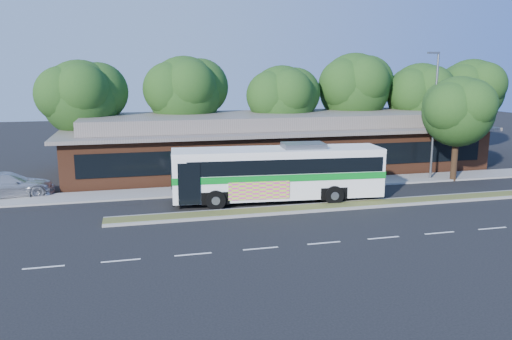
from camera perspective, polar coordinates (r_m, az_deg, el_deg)
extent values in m
plane|color=black|center=(28.80, 9.66, -4.53)|extent=(120.00, 120.00, 0.00)
cube|color=#454F21|center=(29.31, 9.20, -4.08)|extent=(26.00, 1.10, 0.15)
cube|color=gray|center=(34.56, 5.43, -1.68)|extent=(44.00, 2.60, 0.12)
cube|color=black|center=(36.80, -24.18, -1.92)|extent=(14.00, 12.00, 0.01)
cube|color=#5C301D|center=(40.44, 2.38, 2.46)|extent=(32.00, 10.00, 3.20)
cube|color=#685F58|center=(40.22, 2.40, 4.88)|extent=(33.20, 11.20, 0.24)
cube|color=#685F58|center=(40.16, 2.40, 5.78)|extent=(30.00, 8.00, 1.00)
cube|color=black|center=(35.69, 4.65, 1.43)|extent=(30.00, 0.06, 1.60)
cylinder|color=slate|center=(37.81, 19.70, 5.64)|extent=(0.16, 0.16, 9.00)
cube|color=slate|center=(37.48, 19.63, 12.50)|extent=(0.90, 0.18, 0.14)
cylinder|color=black|center=(40.93, -19.08, 2.52)|extent=(0.44, 0.44, 3.99)
sphere|color=#143A13|center=(40.57, -19.41, 7.74)|extent=(5.80, 5.80, 5.80)
sphere|color=#143A13|center=(40.89, -17.56, 8.52)|extent=(4.52, 4.52, 4.52)
cylinder|color=black|center=(41.95, -8.02, 3.36)|extent=(0.44, 0.44, 4.20)
sphere|color=#143A13|center=(41.61, -8.17, 8.69)|extent=(6.00, 6.00, 6.00)
sphere|color=#143A13|center=(42.20, -6.40, 9.42)|extent=(4.68, 4.68, 4.68)
cylinder|color=black|center=(42.58, 2.91, 3.29)|extent=(0.44, 0.44, 3.78)
sphere|color=#143A13|center=(42.24, 2.96, 8.09)|extent=(5.60, 5.60, 5.60)
sphere|color=#143A13|center=(43.00, 4.43, 8.72)|extent=(4.37, 4.37, 4.37)
cylinder|color=black|center=(45.96, 10.95, 4.07)|extent=(0.44, 0.44, 4.41)
sphere|color=#143A13|center=(45.65, 11.14, 9.14)|extent=(6.20, 6.20, 6.20)
sphere|color=#143A13|center=(46.66, 12.50, 9.74)|extent=(4.84, 4.84, 4.84)
cylinder|color=black|center=(47.97, 17.98, 3.69)|extent=(0.44, 0.44, 3.86)
sphere|color=#143A13|center=(47.67, 18.24, 8.07)|extent=(5.80, 5.80, 5.80)
sphere|color=#143A13|center=(48.72, 19.32, 8.61)|extent=(4.52, 4.52, 4.52)
cylinder|color=black|center=(52.16, 23.03, 4.05)|extent=(0.44, 0.44, 4.12)
sphere|color=#143A13|center=(51.89, 23.36, 8.27)|extent=(6.00, 6.00, 6.00)
sphere|color=#143A13|center=(53.05, 24.28, 8.77)|extent=(4.68, 4.68, 4.68)
cube|color=white|center=(29.89, 2.49, -0.27)|extent=(12.67, 3.69, 2.87)
cube|color=black|center=(29.84, 3.09, 0.83)|extent=(11.68, 3.66, 0.86)
cube|color=white|center=(29.66, 2.52, 2.21)|extent=(12.69, 3.71, 0.27)
cube|color=#058320|center=(29.91, 2.49, -0.43)|extent=(12.74, 3.76, 0.40)
cube|color=black|center=(29.22, -9.62, 0.01)|extent=(0.26, 2.33, 1.78)
cube|color=black|center=(31.62, 13.70, 1.30)|extent=(0.24, 2.17, 1.15)
cube|color=#E14296|center=(28.50, 0.37, -2.37)|extent=(3.53, 0.35, 1.04)
cube|color=slate|center=(29.97, 5.45, 2.79)|extent=(2.63, 1.87, 0.31)
cylinder|color=black|center=(28.37, -4.64, -3.44)|extent=(1.17, 0.47, 1.14)
cylinder|color=black|center=(30.90, -5.04, -2.24)|extent=(1.17, 0.47, 1.14)
cylinder|color=black|center=(29.71, 8.90, -2.87)|extent=(1.17, 0.47, 1.14)
cylinder|color=black|center=(32.14, 7.47, -1.77)|extent=(1.17, 0.47, 1.14)
imported|color=#B9BBC1|center=(34.74, -26.52, -1.53)|extent=(5.67, 2.92, 1.57)
cylinder|color=black|center=(38.37, 21.75, 1.42)|extent=(0.44, 0.44, 3.49)
sphere|color=#143A13|center=(38.00, 22.10, 6.21)|extent=(4.93, 4.93, 4.93)
sphere|color=#143A13|center=(38.93, 23.15, 6.82)|extent=(3.85, 3.85, 3.85)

